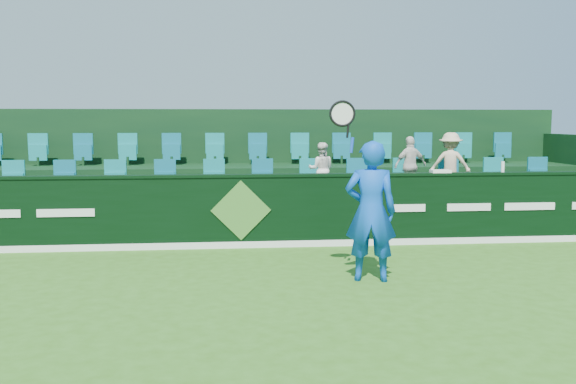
{
  "coord_description": "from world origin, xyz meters",
  "views": [
    {
      "loc": [
        -0.31,
        -7.69,
        2.33
      ],
      "look_at": [
        0.75,
        2.8,
        1.15
      ],
      "focal_mm": 40.0,
      "sensor_mm": 36.0,
      "label": 1
    }
  ],
  "objects": [
    {
      "name": "spectator_right",
      "position": [
        4.36,
        5.12,
        1.44
      ],
      "size": [
        0.94,
        0.73,
        1.28
      ],
      "primitive_type": "imported",
      "rotation": [
        0.0,
        0.0,
        2.79
      ],
      "color": "beige",
      "rests_on": "stand_tier_front"
    },
    {
      "name": "stand_rear",
      "position": [
        0.0,
        7.44,
        1.22
      ],
      "size": [
        16.0,
        4.1,
        2.6
      ],
      "color": "black",
      "rests_on": "ground"
    },
    {
      "name": "tennis_player",
      "position": [
        1.8,
        1.33,
        1.03
      ],
      "size": [
        1.07,
        0.63,
        2.63
      ],
      "color": "blue",
      "rests_on": "ground"
    },
    {
      "name": "seat_row_back",
      "position": [
        0.0,
        7.3,
        1.6
      ],
      "size": [
        13.5,
        0.5,
        0.6
      ],
      "primitive_type": "cube",
      "color": "#138083",
      "rests_on": "stand_tier_back"
    },
    {
      "name": "towel",
      "position": [
        3.76,
        4.0,
        1.38
      ],
      "size": [
        0.36,
        0.23,
        0.05
      ],
      "primitive_type": "cube",
      "color": "white",
      "rests_on": "sponsor_hoarding"
    },
    {
      "name": "ground",
      "position": [
        0.0,
        0.0,
        0.0
      ],
      "size": [
        60.0,
        60.0,
        0.0
      ],
      "primitive_type": "plane",
      "color": "#336418",
      "rests_on": "ground"
    },
    {
      "name": "seat_row_front",
      "position": [
        0.0,
        5.5,
        1.1
      ],
      "size": [
        13.5,
        0.5,
        0.6
      ],
      "primitive_type": "cube",
      "color": "#138083",
      "rests_on": "stand_tier_front"
    },
    {
      "name": "spectator_left",
      "position": [
        1.66,
        5.12,
        1.34
      ],
      "size": [
        0.59,
        0.49,
        1.09
      ],
      "primitive_type": "imported",
      "rotation": [
        0.0,
        0.0,
        2.97
      ],
      "color": "white",
      "rests_on": "stand_tier_front"
    },
    {
      "name": "stand_tier_front",
      "position": [
        0.0,
        5.1,
        0.4
      ],
      "size": [
        16.0,
        2.0,
        0.8
      ],
      "primitive_type": "cube",
      "color": "black",
      "rests_on": "ground"
    },
    {
      "name": "stand_tier_back",
      "position": [
        0.0,
        7.0,
        0.65
      ],
      "size": [
        16.0,
        1.8,
        1.3
      ],
      "primitive_type": "cube",
      "color": "black",
      "rests_on": "ground"
    },
    {
      "name": "drinks_bottle",
      "position": [
        4.99,
        4.0,
        1.45
      ],
      "size": [
        0.07,
        0.07,
        0.21
      ],
      "primitive_type": "cylinder",
      "color": "white",
      "rests_on": "sponsor_hoarding"
    },
    {
      "name": "sponsor_hoarding",
      "position": [
        0.0,
        4.0,
        0.67
      ],
      "size": [
        16.0,
        0.25,
        1.35
      ],
      "color": "black",
      "rests_on": "ground"
    },
    {
      "name": "spectator_middle",
      "position": [
        3.51,
        5.12,
        1.4
      ],
      "size": [
        0.76,
        0.44,
        1.21
      ],
      "primitive_type": "imported",
      "rotation": [
        0.0,
        0.0,
        3.36
      ],
      "color": "silver",
      "rests_on": "stand_tier_front"
    }
  ]
}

